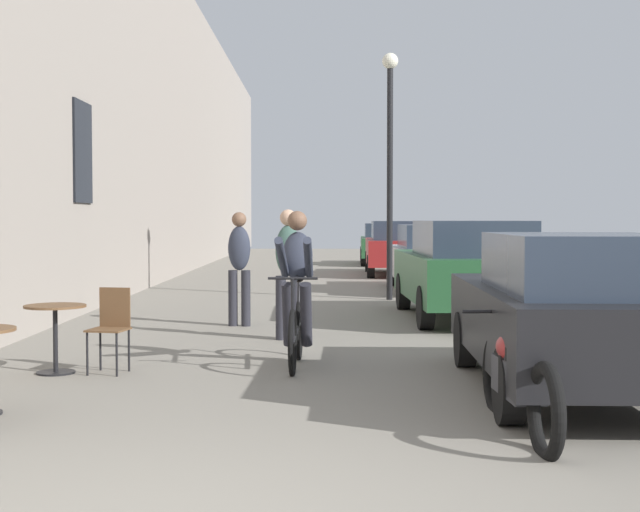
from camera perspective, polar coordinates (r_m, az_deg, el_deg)
The scene contains 13 objects.
building_facade_left at distance 19.11m, azimuth -12.89°, elevation 10.38°, with size 0.54×68.00×8.60m.
cafe_table_mid at distance 9.85m, azimuth -16.22°, elevation -4.14°, with size 0.64×0.64×0.72m.
cafe_chair_mid_toward_street at distance 9.78m, azimuth -12.89°, elevation -4.18°, with size 0.44×0.44×0.89m.
cyclist_on_bicycle at distance 10.00m, azimuth -1.30°, elevation -2.29°, with size 0.52×1.76×1.74m.
pedestrian_near at distance 12.04m, azimuth -1.84°, elevation -0.66°, with size 0.37×0.29×1.75m.
pedestrian_mid at distance 13.62m, azimuth -4.95°, elevation -0.37°, with size 0.37×0.29×1.72m.
street_lamp at distance 18.07m, azimuth 4.63°, elevation 7.09°, with size 0.32×0.32×4.90m.
parked_car_nearest at distance 8.63m, azimuth 15.84°, elevation -3.38°, with size 1.89×4.24×1.49m.
parked_car_second at distance 14.68m, azimuth 9.44°, elevation -0.77°, with size 1.96×4.50×1.59m.
parked_car_third at distance 20.30m, azimuth 7.33°, elevation -0.04°, with size 1.78×4.19×1.49m.
parked_car_fourth at distance 25.94m, azimuth 5.17°, elevation 0.57°, with size 1.96×4.43×1.55m.
parked_car_fifth at distance 31.85m, azimuth 4.32°, elevation 0.82°, with size 1.86×4.16×1.46m.
parked_motorcycle at distance 7.10m, azimuth 12.65°, elevation -7.57°, with size 0.62×2.15×0.92m.
Camera 1 is at (0.80, -4.44, 1.62)m, focal length 50.59 mm.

